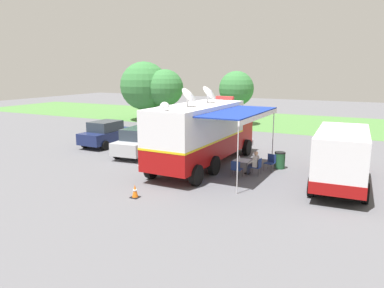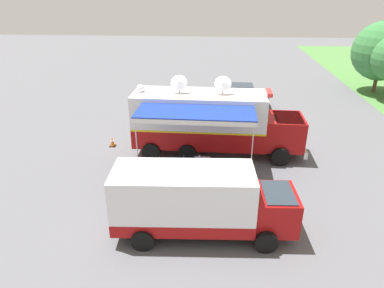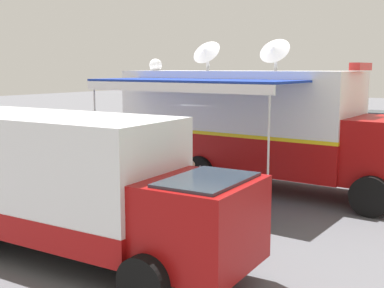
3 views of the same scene
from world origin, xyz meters
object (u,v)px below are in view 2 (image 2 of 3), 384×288
at_px(folding_chair_beside_table, 186,163).
at_px(seated_responder, 203,167).
at_px(trash_bin, 242,181).
at_px(car_far_corner, 240,96).
at_px(support_truck, 198,202).
at_px(traffic_cone, 112,142).
at_px(folding_table, 202,161).
at_px(car_behind_truck, 222,112).
at_px(folding_chair_at_table, 203,171).
at_px(folding_chair_spare_by_truck, 228,176).
at_px(water_bottle, 199,157).
at_px(command_truck, 212,121).

height_order(folding_chair_beside_table, seated_responder, seated_responder).
xyz_separation_m(trash_bin, car_far_corner, (-12.45, 0.56, 0.42)).
bearing_deg(support_truck, traffic_cone, -143.71).
bearing_deg(folding_table, trash_bin, 52.06).
bearing_deg(folding_chair_beside_table, seated_responder, 56.33).
xyz_separation_m(folding_table, car_behind_truck, (-7.08, 1.03, 0.21)).
bearing_deg(car_behind_truck, folding_chair_at_table, -6.85).
xyz_separation_m(folding_chair_beside_table, car_behind_truck, (-7.07, 1.88, 0.37)).
bearing_deg(trash_bin, folding_chair_at_table, -110.75).
bearing_deg(folding_chair_spare_by_truck, folding_chair_at_table, -106.38).
distance_m(folding_table, water_bottle, 0.24).
bearing_deg(folding_table, support_truck, 0.53).
distance_m(water_bottle, seated_responder, 0.77).
relative_size(command_truck, support_truck, 1.38).
xyz_separation_m(folding_chair_beside_table, trash_bin, (1.51, 2.77, -0.06)).
height_order(folding_table, folding_chair_spare_by_truck, folding_chair_spare_by_truck).
distance_m(folding_table, folding_chair_beside_table, 0.86).
bearing_deg(folding_chair_at_table, trash_bin, 69.25).
height_order(folding_chair_at_table, trash_bin, trash_bin).
xyz_separation_m(command_truck, car_far_corner, (-8.55, 2.04, -1.07)).
bearing_deg(folding_chair_spare_by_truck, car_behind_truck, -178.17).
relative_size(command_truck, trash_bin, 10.48).
relative_size(trash_bin, car_behind_truck, 0.21).
relative_size(folding_chair_at_table, support_truck, 0.13).
bearing_deg(folding_chair_beside_table, car_far_corner, 163.07).
height_order(folding_chair_at_table, seated_responder, seated_responder).
distance_m(command_truck, car_far_corner, 8.86).
bearing_deg(support_truck, folding_chair_beside_table, -169.33).
xyz_separation_m(command_truck, folding_chair_spare_by_truck, (3.55, 0.86, -1.43)).
height_order(seated_responder, car_far_corner, car_far_corner).
bearing_deg(support_truck, command_truck, 176.86).
height_order(seated_responder, car_behind_truck, car_behind_truck).
height_order(command_truck, folding_table, command_truck).
xyz_separation_m(command_truck, support_truck, (7.13, -0.39, -0.56)).
height_order(folding_table, car_behind_truck, car_behind_truck).
distance_m(command_truck, support_truck, 7.16).
xyz_separation_m(folding_chair_at_table, support_truck, (3.93, -0.04, 0.87)).
xyz_separation_m(water_bottle, support_truck, (4.83, 0.19, 0.55)).
relative_size(water_bottle, trash_bin, 0.25).
relative_size(command_truck, traffic_cone, 16.44).
bearing_deg(water_bottle, support_truck, 2.24).
relative_size(seated_responder, car_far_corner, 0.30).
bearing_deg(traffic_cone, seated_responder, 58.43).
distance_m(water_bottle, folding_chair_at_table, 0.98).
bearing_deg(water_bottle, trash_bin, 52.27).
bearing_deg(support_truck, folding_chair_at_table, 179.46).
relative_size(folding_chair_beside_table, seated_responder, 0.70).
relative_size(folding_chair_spare_by_truck, seated_responder, 0.70).
relative_size(folding_table, car_far_corner, 0.19).
height_order(folding_chair_beside_table, folding_chair_spare_by_truck, same).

